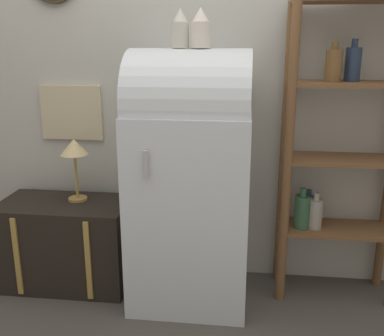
{
  "coord_description": "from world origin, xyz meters",
  "views": [
    {
      "loc": [
        0.29,
        -2.05,
        1.43
      ],
      "look_at": [
        0.01,
        0.26,
        0.76
      ],
      "focal_mm": 42.0,
      "sensor_mm": 36.0,
      "label": 1
    }
  ],
  "objects_px": {
    "refrigerator": "(190,175)",
    "desk_lamp": "(74,152)",
    "suitcase_trunk": "(67,243)",
    "vase_center": "(201,29)",
    "vase_left": "(180,29)"
  },
  "relations": [
    {
      "from": "suitcase_trunk",
      "to": "vase_center",
      "type": "distance_m",
      "value": 1.47
    },
    {
      "from": "vase_left",
      "to": "vase_center",
      "type": "relative_size",
      "value": 1.0
    },
    {
      "from": "vase_left",
      "to": "desk_lamp",
      "type": "height_order",
      "value": "vase_left"
    },
    {
      "from": "suitcase_trunk",
      "to": "vase_left",
      "type": "height_order",
      "value": "vase_left"
    },
    {
      "from": "suitcase_trunk",
      "to": "desk_lamp",
      "type": "relative_size",
      "value": 2.04
    },
    {
      "from": "refrigerator",
      "to": "vase_left",
      "type": "bearing_deg",
      "value": 174.43
    },
    {
      "from": "desk_lamp",
      "to": "vase_center",
      "type": "bearing_deg",
      "value": -7.65
    },
    {
      "from": "suitcase_trunk",
      "to": "vase_center",
      "type": "xyz_separation_m",
      "value": [
        0.81,
        -0.05,
        1.22
      ]
    },
    {
      "from": "refrigerator",
      "to": "suitcase_trunk",
      "type": "distance_m",
      "value": 0.89
    },
    {
      "from": "vase_left",
      "to": "desk_lamp",
      "type": "relative_size",
      "value": 0.52
    },
    {
      "from": "suitcase_trunk",
      "to": "vase_center",
      "type": "relative_size",
      "value": 3.88
    },
    {
      "from": "vase_left",
      "to": "desk_lamp",
      "type": "bearing_deg",
      "value": 171.89
    },
    {
      "from": "refrigerator",
      "to": "desk_lamp",
      "type": "bearing_deg",
      "value": 172.08
    },
    {
      "from": "refrigerator",
      "to": "vase_center",
      "type": "distance_m",
      "value": 0.76
    },
    {
      "from": "refrigerator",
      "to": "vase_center",
      "type": "bearing_deg",
      "value": -4.1
    }
  ]
}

